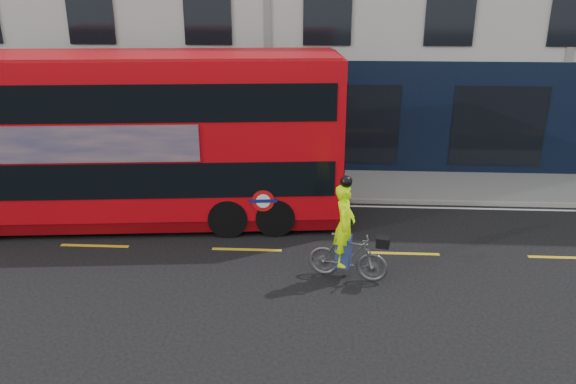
{
  "coord_description": "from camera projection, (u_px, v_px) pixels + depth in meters",
  "views": [
    {
      "loc": [
        1.79,
        -11.45,
        6.39
      ],
      "look_at": [
        1.04,
        1.92,
        1.45
      ],
      "focal_mm": 35.0,
      "sensor_mm": 36.0,
      "label": 1
    }
  ],
  "objects": [
    {
      "name": "bus",
      "position": [
        129.0,
        139.0,
        15.42
      ],
      "size": [
        11.92,
        3.8,
        4.73
      ],
      "rotation": [
        0.0,
        0.0,
        0.1
      ],
      "color": "red",
      "rests_on": "ground"
    },
    {
      "name": "ground",
      "position": [
        239.0,
        278.0,
        13.03
      ],
      "size": [
        120.0,
        120.0,
        0.0
      ],
      "primitive_type": "plane",
      "color": "black",
      "rests_on": "ground"
    },
    {
      "name": "cyclist",
      "position": [
        347.0,
        245.0,
        12.76
      ],
      "size": [
        1.91,
        0.94,
        2.5
      ],
      "rotation": [
        0.0,
        0.0,
        -0.24
      ],
      "color": "#4E5154",
      "rests_on": "ground"
    },
    {
      "name": "pavement",
      "position": [
        265.0,
        183.0,
        19.1
      ],
      "size": [
        60.0,
        3.0,
        0.12
      ],
      "primitive_type": "cube",
      "color": "slate",
      "rests_on": "ground"
    },
    {
      "name": "lane_dashes",
      "position": [
        247.0,
        250.0,
        14.43
      ],
      "size": [
        58.0,
        0.12,
        0.01
      ],
      "primitive_type": null,
      "color": "gold",
      "rests_on": "ground"
    },
    {
      "name": "kerb",
      "position": [
        261.0,
        199.0,
        17.69
      ],
      "size": [
        60.0,
        0.12,
        0.13
      ],
      "primitive_type": "cube",
      "color": "gray",
      "rests_on": "ground"
    },
    {
      "name": "road_edge_line",
      "position": [
        260.0,
        204.0,
        17.43
      ],
      "size": [
        58.0,
        0.1,
        0.01
      ],
      "primitive_type": "cube",
      "color": "silver",
      "rests_on": "ground"
    }
  ]
}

